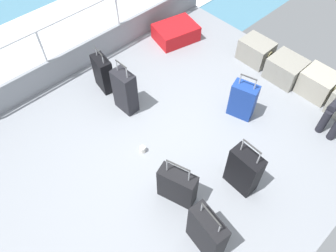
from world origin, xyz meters
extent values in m
cube|color=gray|center=(0.00, 0.00, -0.03)|extent=(4.40, 5.20, 0.06)
cube|color=gray|center=(-2.17, 0.00, 0.23)|extent=(0.06, 5.20, 0.45)
cylinder|color=silver|center=(-2.17, -0.69, 0.50)|extent=(0.04, 0.04, 1.00)
cylinder|color=silver|center=(-2.17, 0.69, 0.50)|extent=(0.04, 0.04, 1.00)
cylinder|color=silver|center=(-2.17, 0.00, 1.00)|extent=(0.04, 4.16, 0.04)
cube|color=white|center=(-3.60, 0.00, -0.34)|extent=(2.40, 7.28, 0.01)
cube|color=gray|center=(-0.30, 2.12, 0.19)|extent=(0.52, 0.40, 0.38)
torus|color=tan|center=(-0.57, 2.12, 0.27)|extent=(0.02, 0.12, 0.12)
torus|color=tan|center=(-0.03, 2.12, 0.27)|extent=(0.02, 0.12, 0.12)
cube|color=gray|center=(0.31, 2.10, 0.19)|extent=(0.53, 0.47, 0.38)
torus|color=tan|center=(0.04, 2.10, 0.27)|extent=(0.02, 0.12, 0.12)
torus|color=tan|center=(0.58, 2.10, 0.27)|extent=(0.02, 0.12, 0.12)
cube|color=#9E9989|center=(0.84, 2.18, 0.20)|extent=(0.50, 0.43, 0.40)
torus|color=tan|center=(0.58, 2.18, 0.28)|extent=(0.02, 0.12, 0.12)
torus|color=tan|center=(1.10, 2.18, 0.28)|extent=(0.02, 0.12, 0.12)
torus|color=tan|center=(1.13, 2.12, 0.29)|extent=(0.02, 0.12, 0.12)
cylinder|color=black|center=(1.48, 1.57, 0.21)|extent=(0.11, 0.11, 0.42)
cylinder|color=black|center=(1.30, 1.57, 0.21)|extent=(0.11, 0.11, 0.42)
cube|color=navy|center=(0.31, 0.99, 0.29)|extent=(0.41, 0.30, 0.58)
cylinder|color=#A5A8AD|center=(0.20, 0.96, 0.66)|extent=(0.02, 0.02, 0.17)
cylinder|color=#A5A8AD|center=(0.41, 1.02, 0.66)|extent=(0.02, 0.02, 0.17)
cylinder|color=#2D2D2D|center=(0.31, 0.99, 0.75)|extent=(0.23, 0.09, 0.02)
cube|color=green|center=(0.27, 1.09, 0.34)|extent=(0.05, 0.02, 0.08)
cube|color=red|center=(-1.64, 1.54, 0.14)|extent=(0.71, 0.84, 0.28)
cube|color=silver|center=(-1.56, 1.90, 0.16)|extent=(0.05, 0.02, 0.08)
cube|color=black|center=(1.26, -0.83, 0.33)|extent=(0.47, 0.25, 0.66)
cylinder|color=#A5A8AD|center=(1.13, -0.81, 0.73)|extent=(0.02, 0.02, 0.15)
cylinder|color=#A5A8AD|center=(1.39, -0.85, 0.73)|extent=(0.02, 0.02, 0.15)
cylinder|color=#2D2D2D|center=(1.26, -0.83, 0.81)|extent=(0.29, 0.06, 0.02)
cube|color=silver|center=(1.28, -0.73, 0.42)|extent=(0.05, 0.01, 0.08)
cube|color=black|center=(-1.53, -0.14, 0.29)|extent=(0.38, 0.24, 0.58)
cylinder|color=#A5A8AD|center=(-1.63, -0.13, 0.65)|extent=(0.02, 0.02, 0.14)
cylinder|color=#A5A8AD|center=(-1.42, -0.16, 0.65)|extent=(0.02, 0.02, 0.14)
cylinder|color=#2D2D2D|center=(-1.53, -0.14, 0.71)|extent=(0.23, 0.06, 0.02)
cube|color=silver|center=(-1.51, -0.05, 0.33)|extent=(0.05, 0.01, 0.08)
cube|color=black|center=(-0.95, -0.17, 0.35)|extent=(0.35, 0.21, 0.69)
cylinder|color=#A5A8AD|center=(-1.05, -0.17, 0.78)|extent=(0.02, 0.02, 0.18)
cylinder|color=#A5A8AD|center=(-0.85, -0.17, 0.78)|extent=(0.02, 0.02, 0.18)
cylinder|color=#2D2D2D|center=(-0.95, -0.17, 0.87)|extent=(0.23, 0.03, 0.02)
cube|color=green|center=(-0.95, -0.06, 0.39)|extent=(0.05, 0.01, 0.08)
cube|color=black|center=(1.05, 0.07, 0.32)|extent=(0.40, 0.22, 0.64)
cylinder|color=#A5A8AD|center=(0.93, 0.07, 0.74)|extent=(0.02, 0.02, 0.20)
cylinder|color=#A5A8AD|center=(1.17, 0.06, 0.74)|extent=(0.02, 0.02, 0.20)
cylinder|color=#2D2D2D|center=(1.05, 0.07, 0.84)|extent=(0.26, 0.03, 0.02)
cube|color=silver|center=(1.06, 0.18, 0.50)|extent=(0.05, 0.01, 0.08)
cube|color=black|center=(0.63, -0.65, 0.27)|extent=(0.49, 0.32, 0.53)
cylinder|color=#A5A8AD|center=(0.50, -0.69, 0.63)|extent=(0.02, 0.02, 0.21)
cylinder|color=#A5A8AD|center=(0.76, -0.61, 0.63)|extent=(0.02, 0.02, 0.21)
cylinder|color=#2D2D2D|center=(0.63, -0.65, 0.74)|extent=(0.29, 0.11, 0.02)
cube|color=white|center=(0.60, -0.56, 0.32)|extent=(0.05, 0.02, 0.08)
cylinder|color=white|center=(-0.17, -0.52, 0.05)|extent=(0.08, 0.08, 0.10)
camera|label=1|loc=(1.89, -1.99, 3.80)|focal=35.18mm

